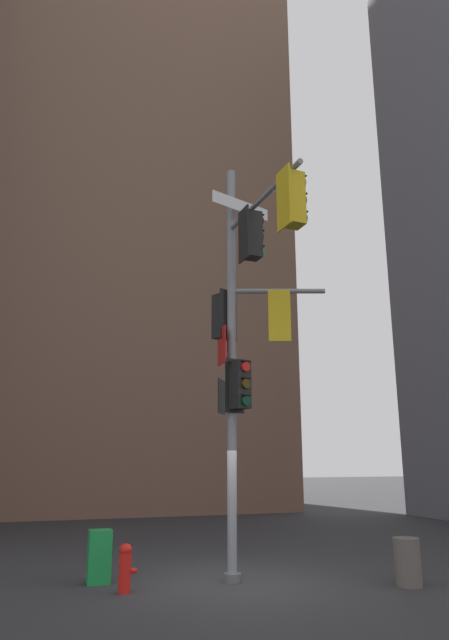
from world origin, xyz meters
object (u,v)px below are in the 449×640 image
Objects in this scene: fire_hydrant at (125,567)px; newspaper_box at (99,556)px; trash_bin at (407,562)px; signal_pole_assembly at (248,315)px.

fire_hydrant is 1.01m from newspaper_box.
trash_bin reaches higher than fire_hydrant.
signal_pole_assembly is 5.35m from fire_hydrant.
signal_pole_assembly reaches higher than trash_bin.
newspaper_box is at bearing 158.76° from trash_bin.
newspaper_box reaches higher than trash_bin.
newspaper_box is (-2.65, 1.29, -4.76)m from signal_pole_assembly.
fire_hydrant is at bearing -69.76° from newspaper_box.
signal_pole_assembly is at bearing -8.41° from fire_hydrant.
fire_hydrant is 0.97× the size of trash_bin.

